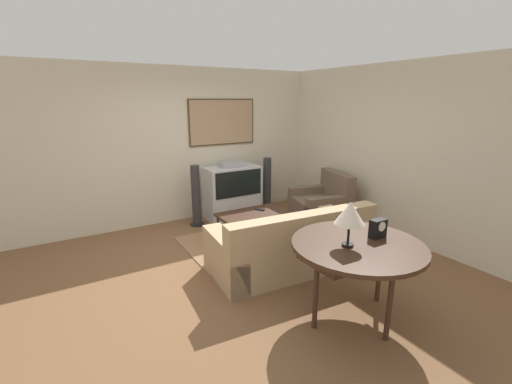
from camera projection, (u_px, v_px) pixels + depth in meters
ground_plane at (238, 263)px, 4.64m from camera, size 12.00×12.00×0.00m
wall_back at (181, 145)px, 6.05m from camera, size 12.00×0.10×2.70m
wall_right at (379, 150)px, 5.60m from camera, size 0.06×12.00×2.70m
area_rug at (259, 238)px, 5.45m from camera, size 2.33×1.45×0.01m
tv at (232, 192)px, 6.34m from camera, size 1.00×0.52×1.05m
couch at (292, 246)px, 4.46m from camera, size 2.13×1.11×0.83m
armchair at (321, 207)px, 6.08m from camera, size 1.05×1.10×0.91m
coffee_table at (253, 216)px, 5.32m from camera, size 1.05×0.63×0.44m
console_table at (358, 249)px, 3.30m from camera, size 1.28×1.28×0.81m
table_lamp at (350, 214)px, 3.14m from camera, size 0.28×0.28×0.43m
mantel_clock at (378, 228)px, 3.41m from camera, size 0.17×0.10×0.19m
remote at (260, 209)px, 5.46m from camera, size 0.12×0.16×0.02m
speaker_tower_left at (196, 197)px, 5.93m from camera, size 0.26×0.26×1.07m
speaker_tower_right at (267, 186)px, 6.66m from camera, size 0.26×0.26×1.07m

